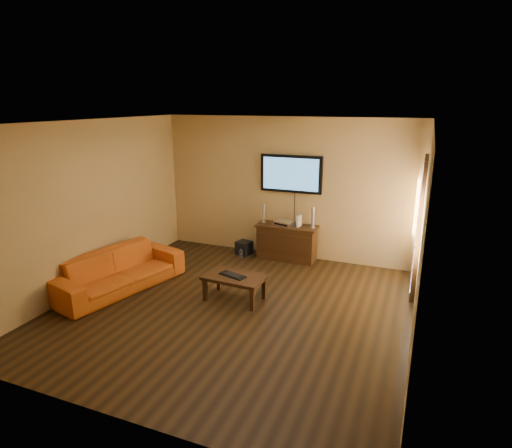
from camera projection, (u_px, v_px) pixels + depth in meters
The scene contains 14 objects.
ground_plane at pixel (233, 308), 6.37m from camera, with size 5.00×5.00×0.00m, color black.
room_walls at pixel (249, 189), 6.46m from camera, with size 5.00×5.00×5.00m.
french_door at pixel (419, 228), 6.72m from camera, with size 0.07×1.02×2.22m.
media_console at pixel (287, 242), 8.26m from camera, with size 1.17×0.45×0.69m.
television at pixel (291, 174), 8.06m from camera, with size 1.20×0.08×0.71m.
coffee_table at pixel (235, 279), 6.56m from camera, with size 0.95×0.61×0.40m.
sofa at pixel (118, 264), 6.93m from camera, with size 2.16×0.63×0.85m, color #C85816.
speaker_left at pixel (264, 214), 8.32m from camera, with size 0.10×0.10×0.36m.
speaker_right at pixel (313, 218), 7.96m from camera, with size 0.11×0.11×0.40m.
av_receiver at pixel (284, 223), 8.17m from camera, with size 0.35×0.25×0.08m, color silver.
game_console at pixel (299, 221), 8.06m from camera, with size 0.04×0.16×0.22m, color white.
subwoofer at pixel (244, 248), 8.59m from camera, with size 0.27×0.27×0.27m, color black.
bottle at pixel (241, 254), 8.36m from camera, with size 0.07×0.07×0.20m.
keyboard at pixel (233, 275), 6.53m from camera, with size 0.46×0.27×0.03m.
Camera 1 is at (2.46, -5.23, 2.98)m, focal length 30.00 mm.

